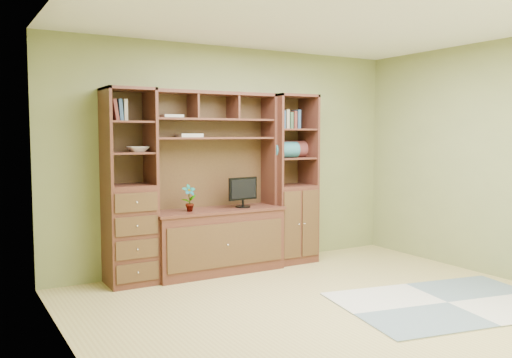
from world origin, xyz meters
TOP-DOWN VIEW (x-y plane):
  - room at (0.00, 0.00)m, footprint 4.60×4.10m
  - center_hutch at (-0.33, 1.73)m, footprint 1.54×0.53m
  - left_tower at (-1.33, 1.77)m, footprint 0.50×0.45m
  - right_tower at (0.69, 1.77)m, footprint 0.55×0.45m
  - rug at (1.01, -0.38)m, footprint 2.20×1.67m
  - monitor at (-0.02, 1.70)m, footprint 0.41×0.23m
  - orchid at (-0.69, 1.70)m, footprint 0.16×0.11m
  - magazines at (-0.63, 1.82)m, footprint 0.26×0.19m
  - bowl at (-1.23, 1.77)m, footprint 0.23×0.23m
  - blanket_teal at (0.56, 1.73)m, footprint 0.33×0.19m
  - blanket_red at (0.79, 1.85)m, footprint 0.37×0.20m

SIDE VIEW (x-z plane):
  - rug at x=1.01m, z-range 0.00..0.01m
  - orchid at x=-0.69m, z-range 0.73..1.03m
  - monitor at x=-0.02m, z-range 0.73..1.21m
  - center_hutch at x=-0.33m, z-range 0.00..2.05m
  - left_tower at x=-1.33m, z-range 0.00..2.05m
  - right_tower at x=0.69m, z-range 0.00..2.05m
  - room at x=0.00m, z-range -0.02..2.62m
  - blanket_teal at x=0.56m, z-range 1.29..1.48m
  - blanket_red at x=0.79m, z-range 1.29..1.49m
  - bowl at x=-1.23m, z-range 1.39..1.45m
  - magazines at x=-0.63m, z-range 1.54..1.58m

